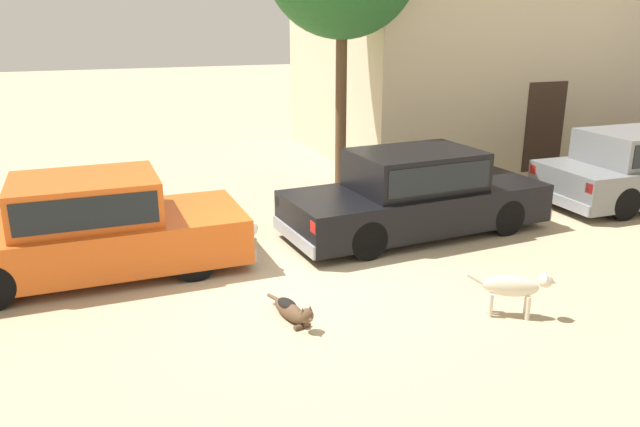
# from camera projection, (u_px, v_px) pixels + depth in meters

# --- Properties ---
(ground_plane) EXTENTS (80.00, 80.00, 0.00)m
(ground_plane) POSITION_uv_depth(u_px,v_px,m) (306.00, 281.00, 8.66)
(ground_plane) COLOR tan
(parked_sedan_nearest) EXTENTS (4.41, 1.79, 1.42)m
(parked_sedan_nearest) POSITION_uv_depth(u_px,v_px,m) (91.00, 226.00, 8.76)
(parked_sedan_nearest) COLOR #D15619
(parked_sedan_nearest) RESTS_ON ground_plane
(parked_sedan_second) EXTENTS (4.69, 1.94, 1.43)m
(parked_sedan_second) POSITION_uv_depth(u_px,v_px,m) (415.00, 193.00, 10.42)
(parked_sedan_second) COLOR black
(parked_sedan_second) RESTS_ON ground_plane
(stray_dog_spotted) EXTENTS (0.33, 1.05, 0.33)m
(stray_dog_spotted) POSITION_uv_depth(u_px,v_px,m) (292.00, 310.00, 7.49)
(stray_dog_spotted) COLOR brown
(stray_dog_spotted) RESTS_ON ground_plane
(stray_dog_tan) EXTENTS (0.95, 0.63, 0.61)m
(stray_dog_tan) POSITION_uv_depth(u_px,v_px,m) (515.00, 287.00, 7.54)
(stray_dog_tan) COLOR beige
(stray_dog_tan) RESTS_ON ground_plane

